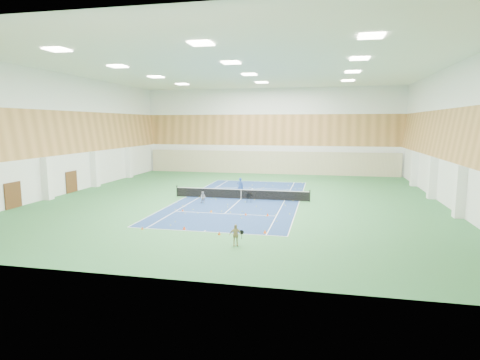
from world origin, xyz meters
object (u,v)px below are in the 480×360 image
at_px(coach, 240,186).
at_px(child_apron, 235,235).
at_px(child_court, 203,197).
at_px(ball_cart, 249,198).
at_px(tennis_net, 241,193).

relative_size(coach, child_apron, 1.35).
distance_m(child_court, ball_cart, 4.15).
bearing_deg(tennis_net, coach, 103.83).
bearing_deg(ball_cart, child_court, -158.70).
bearing_deg(ball_cart, coach, 117.47).
relative_size(child_court, ball_cart, 1.30).
distance_m(tennis_net, ball_cart, 1.83).
xyz_separation_m(tennis_net, child_court, (-2.90, -2.71, -0.02)).
bearing_deg(coach, child_court, 46.16).
bearing_deg(tennis_net, ball_cart, -54.28).
xyz_separation_m(child_apron, ball_cart, (-1.61, 12.90, -0.23)).
bearing_deg(ball_cart, child_apron, -78.81).
xyz_separation_m(tennis_net, coach, (-0.56, 2.27, 0.31)).
bearing_deg(coach, ball_cart, 94.80).
xyz_separation_m(child_court, child_apron, (5.58, -11.67, 0.11)).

